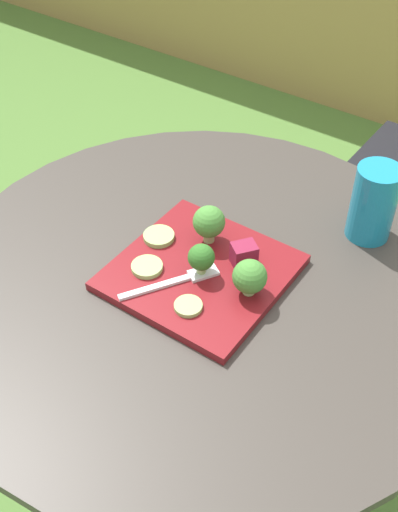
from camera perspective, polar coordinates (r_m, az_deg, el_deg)
ground_plane at (r=1.58m, az=0.09°, el=-21.17°), size 12.00×12.00×0.00m
patio_table at (r=1.19m, az=0.12°, el=-11.87°), size 0.82×0.82×0.74m
salad_plate at (r=0.96m, az=-0.14°, el=-1.41°), size 0.24×0.24×0.01m
drinking_glass at (r=1.04m, az=15.25°, el=4.29°), size 0.07×0.07×0.13m
fork at (r=0.94m, az=-1.82°, el=-2.17°), size 0.10×0.14×0.00m
broccoli_floret_0 at (r=0.93m, az=0.21°, el=-0.17°), size 0.04×0.04×0.05m
broccoli_floret_1 at (r=0.90m, az=4.50°, el=-1.92°), size 0.05×0.05×0.06m
broccoli_floret_2 at (r=0.98m, az=0.90°, el=3.03°), size 0.05×0.05×0.06m
cucumber_slice_0 at (r=0.96m, az=-4.67°, el=-0.98°), size 0.05×0.05×0.01m
cucumber_slice_1 at (r=1.01m, az=-3.61°, el=1.76°), size 0.05×0.05×0.01m
cucumber_slice_2 at (r=0.90m, az=-0.97°, el=-4.49°), size 0.04×0.04×0.01m
beet_chunk_0 at (r=0.96m, az=4.03°, el=0.14°), size 0.04×0.05×0.04m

